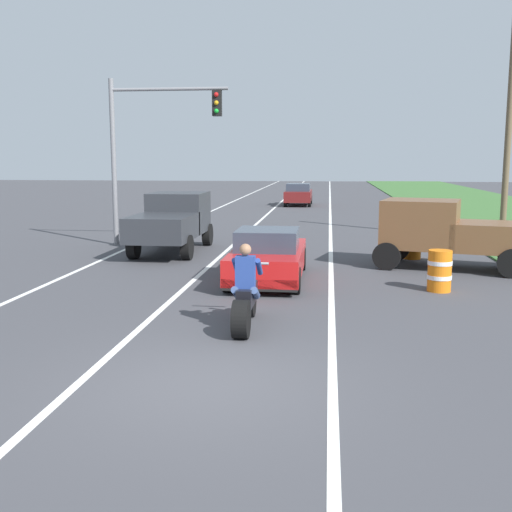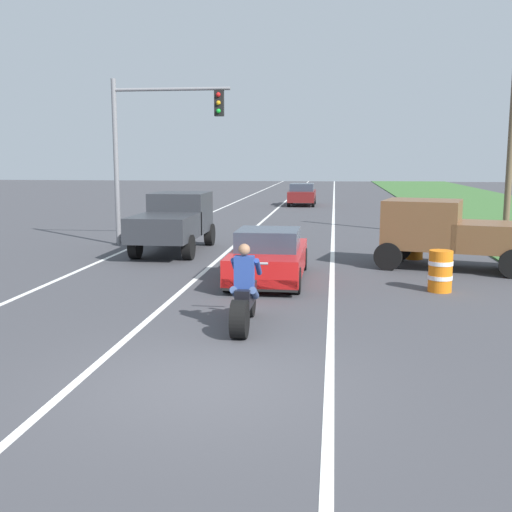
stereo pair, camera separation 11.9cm
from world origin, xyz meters
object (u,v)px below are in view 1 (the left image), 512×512
(pickup_truck_left_lane_dark_grey, at_px, (172,220))
(distant_car_far_ahead, at_px, (298,194))
(pickup_truck_right_shoulder_brown, at_px, (453,231))
(construction_barrel_mid, at_px, (412,243))
(motorcycle_with_rider, at_px, (245,298))
(construction_barrel_nearest, at_px, (440,271))
(traffic_light_mast_near, at_px, (148,136))
(sports_car_red, at_px, (268,257))

(pickup_truck_left_lane_dark_grey, distance_m, distant_car_far_ahead, 22.05)
(pickup_truck_right_shoulder_brown, height_order, construction_barrel_mid, pickup_truck_right_shoulder_brown)
(motorcycle_with_rider, height_order, construction_barrel_mid, motorcycle_with_rider)
(construction_barrel_nearest, xyz_separation_m, distant_car_far_ahead, (-4.74, 27.29, 0.27))
(pickup_truck_right_shoulder_brown, relative_size, construction_barrel_mid, 5.14)
(pickup_truck_right_shoulder_brown, height_order, distant_car_far_ahead, pickup_truck_right_shoulder_brown)
(traffic_light_mast_near, bearing_deg, construction_barrel_nearest, -37.18)
(sports_car_red, xyz_separation_m, pickup_truck_left_lane_dark_grey, (-3.74, 4.64, 0.48))
(construction_barrel_mid, bearing_deg, traffic_light_mast_near, 167.52)
(pickup_truck_left_lane_dark_grey, xyz_separation_m, construction_barrel_mid, (7.96, -0.55, -0.60))
(construction_barrel_nearest, bearing_deg, traffic_light_mast_near, 142.82)
(construction_barrel_nearest, xyz_separation_m, construction_barrel_mid, (-0.00, 4.94, 0.00))
(pickup_truck_right_shoulder_brown, distance_m, construction_barrel_nearest, 3.39)
(traffic_light_mast_near, bearing_deg, sports_car_red, -51.05)
(construction_barrel_mid, bearing_deg, construction_barrel_nearest, -89.94)
(pickup_truck_right_shoulder_brown, bearing_deg, construction_barrel_mid, 117.91)
(motorcycle_with_rider, bearing_deg, sports_car_red, 90.51)
(motorcycle_with_rider, height_order, sports_car_red, motorcycle_with_rider)
(traffic_light_mast_near, bearing_deg, pickup_truck_left_lane_dark_grey, -50.69)
(distant_car_far_ahead, bearing_deg, motorcycle_with_rider, -88.98)
(sports_car_red, xyz_separation_m, distant_car_far_ahead, (-0.51, 26.45, 0.14))
(sports_car_red, bearing_deg, pickup_truck_right_shoulder_brown, 24.78)
(sports_car_red, height_order, pickup_truck_left_lane_dark_grey, pickup_truck_left_lane_dark_grey)
(pickup_truck_left_lane_dark_grey, distance_m, traffic_light_mast_near, 3.45)
(construction_barrel_nearest, bearing_deg, sports_car_red, 168.80)
(pickup_truck_left_lane_dark_grey, xyz_separation_m, distant_car_far_ahead, (3.23, 21.81, -0.33))
(construction_barrel_mid, bearing_deg, pickup_truck_left_lane_dark_grey, 176.08)
(motorcycle_with_rider, distance_m, traffic_light_mast_near, 12.40)
(traffic_light_mast_near, distance_m, construction_barrel_nearest, 12.04)
(sports_car_red, bearing_deg, construction_barrel_mid, 44.10)
(pickup_truck_left_lane_dark_grey, height_order, distant_car_far_ahead, pickup_truck_left_lane_dark_grey)
(distant_car_far_ahead, bearing_deg, construction_barrel_mid, -78.03)
(construction_barrel_mid, bearing_deg, motorcycle_with_rider, -115.42)
(motorcycle_with_rider, height_order, construction_barrel_nearest, motorcycle_with_rider)
(motorcycle_with_rider, relative_size, construction_barrel_mid, 2.21)
(motorcycle_with_rider, relative_size, construction_barrel_nearest, 2.21)
(sports_car_red, distance_m, construction_barrel_nearest, 4.32)
(construction_barrel_nearest, height_order, construction_barrel_mid, same)
(traffic_light_mast_near, height_order, distant_car_far_ahead, traffic_light_mast_near)
(construction_barrel_mid, relative_size, distant_car_far_ahead, 0.25)
(construction_barrel_nearest, relative_size, distant_car_far_ahead, 0.25)
(traffic_light_mast_near, distance_m, construction_barrel_mid, 10.02)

